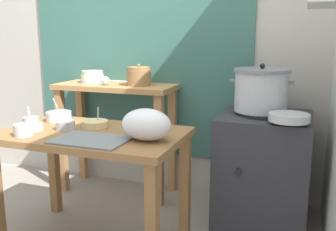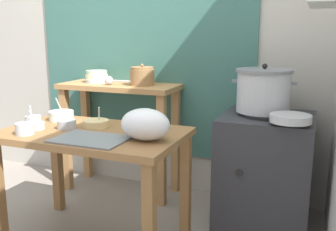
# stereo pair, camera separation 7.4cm
# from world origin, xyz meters

# --- Properties ---
(wall_back) EXTENTS (4.40, 0.12, 2.60)m
(wall_back) POSITION_xyz_m (0.08, 1.10, 1.30)
(wall_back) COLOR #B2ADA3
(wall_back) RESTS_ON ground
(prep_table) EXTENTS (1.10, 0.66, 0.72)m
(prep_table) POSITION_xyz_m (-0.01, 0.05, 0.61)
(prep_table) COLOR olive
(prep_table) RESTS_ON ground
(back_shelf_table) EXTENTS (0.96, 0.40, 0.90)m
(back_shelf_table) POSITION_xyz_m (-0.25, 0.83, 0.68)
(back_shelf_table) COLOR #B27F4C
(back_shelf_table) RESTS_ON ground
(stove_block) EXTENTS (0.60, 0.61, 0.78)m
(stove_block) POSITION_xyz_m (0.94, 0.70, 0.38)
(stove_block) COLOR #2D2D33
(stove_block) RESTS_ON ground
(steamer_pot) EXTENTS (0.42, 0.37, 0.32)m
(steamer_pot) POSITION_xyz_m (0.90, 0.72, 0.92)
(steamer_pot) COLOR #B7BABF
(steamer_pot) RESTS_ON stove_block
(clay_pot) EXTENTS (0.19, 0.19, 0.17)m
(clay_pot) POSITION_xyz_m (-0.05, 0.83, 0.97)
(clay_pot) COLOR olive
(clay_pot) RESTS_ON back_shelf_table
(bowl_stack_enamel) EXTENTS (0.20, 0.20, 0.10)m
(bowl_stack_enamel) POSITION_xyz_m (-0.47, 0.85, 0.95)
(bowl_stack_enamel) COLOR #B7BABF
(bowl_stack_enamel) RESTS_ON back_shelf_table
(ladle) EXTENTS (0.27, 0.07, 0.07)m
(ladle) POSITION_xyz_m (-0.29, 0.75, 0.94)
(ladle) COLOR #B7BABF
(ladle) RESTS_ON back_shelf_table
(serving_tray) EXTENTS (0.40, 0.28, 0.01)m
(serving_tray) POSITION_xyz_m (0.09, -0.12, 0.72)
(serving_tray) COLOR slate
(serving_tray) RESTS_ON prep_table
(plastic_bag) EXTENTS (0.28, 0.21, 0.18)m
(plastic_bag) POSITION_xyz_m (0.37, -0.01, 0.81)
(plastic_bag) COLOR white
(plastic_bag) RESTS_ON prep_table
(wide_pan) EXTENTS (0.24, 0.24, 0.05)m
(wide_pan) POSITION_xyz_m (1.09, 0.47, 0.80)
(wide_pan) COLOR #B7BABF
(wide_pan) RESTS_ON stove_block
(prep_bowl_0) EXTENTS (0.16, 0.16, 0.16)m
(prep_bowl_0) POSITION_xyz_m (-0.37, 0.23, 0.75)
(prep_bowl_0) COLOR silver
(prep_bowl_0) RESTS_ON prep_table
(prep_bowl_1) EXTENTS (0.11, 0.11, 0.06)m
(prep_bowl_1) POSITION_xyz_m (0.33, 0.22, 0.75)
(prep_bowl_1) COLOR #B7BABF
(prep_bowl_1) RESTS_ON prep_table
(prep_bowl_2) EXTENTS (0.10, 0.10, 0.06)m
(prep_bowl_2) POSITION_xyz_m (-0.45, 0.05, 0.75)
(prep_bowl_2) COLOR #B7BABF
(prep_bowl_2) RESTS_ON prep_table
(prep_bowl_3) EXTENTS (0.11, 0.11, 0.05)m
(prep_bowl_3) POSITION_xyz_m (-0.19, 0.04, 0.75)
(prep_bowl_3) COLOR #B7BABF
(prep_bowl_3) RESTS_ON prep_table
(prep_bowl_4) EXTENTS (0.16, 0.16, 0.13)m
(prep_bowl_4) POSITION_xyz_m (-0.05, 0.15, 0.74)
(prep_bowl_4) COLOR #E5C684
(prep_bowl_4) RESTS_ON prep_table
(prep_bowl_5) EXTENTS (0.11, 0.11, 0.14)m
(prep_bowl_5) POSITION_xyz_m (-0.33, -0.16, 0.76)
(prep_bowl_5) COLOR #B7BABF
(prep_bowl_5) RESTS_ON prep_table
(prep_bowl_6) EXTENTS (0.12, 0.12, 0.14)m
(prep_bowl_6) POSITION_xyz_m (-0.36, -0.04, 0.74)
(prep_bowl_6) COLOR #B7BABF
(prep_bowl_6) RESTS_ON prep_table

